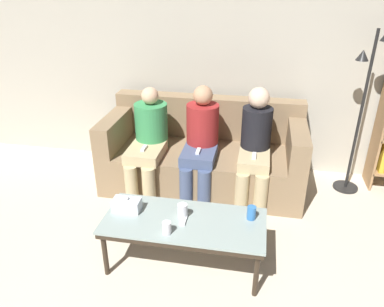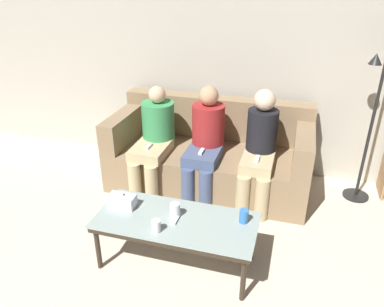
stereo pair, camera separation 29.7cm
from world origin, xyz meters
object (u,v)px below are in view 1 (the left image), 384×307
(cup_near_left, at_px, (167,228))
(seated_person_left_end, at_px, (149,138))
(seated_person_mid_left, at_px, (201,140))
(cup_near_right, at_px, (182,211))
(coffee_table, at_px, (184,224))
(seated_person_mid_right, at_px, (255,144))
(standing_lamp, at_px, (366,97))
(tissue_box, at_px, (127,205))
(game_remote, at_px, (184,219))
(couch, at_px, (204,155))
(cup_far_center, at_px, (251,213))

(cup_near_left, height_order, seated_person_left_end, seated_person_left_end)
(seated_person_mid_left, bearing_deg, cup_near_right, -87.99)
(coffee_table, distance_m, seated_person_mid_right, 1.22)
(standing_lamp, bearing_deg, cup_near_left, -133.98)
(tissue_box, relative_size, standing_lamp, 0.13)
(cup_near_left, xyz_separation_m, game_remote, (0.09, 0.18, -0.04))
(cup_near_right, bearing_deg, standing_lamp, 43.34)
(cup_near_left, height_order, cup_near_right, cup_near_right)
(couch, bearing_deg, cup_near_left, -91.26)
(cup_near_left, xyz_separation_m, tissue_box, (-0.38, 0.22, 0.00))
(coffee_table, height_order, seated_person_mid_left, seated_person_mid_left)
(coffee_table, distance_m, tissue_box, 0.48)
(tissue_box, distance_m, seated_person_mid_right, 1.43)
(couch, distance_m, cup_near_left, 1.51)
(seated_person_left_end, bearing_deg, coffee_table, -61.18)
(couch, height_order, game_remote, couch)
(coffee_table, bearing_deg, seated_person_mid_right, 66.19)
(cup_near_left, bearing_deg, cup_far_center, 26.32)
(seated_person_left_end, bearing_deg, game_remote, -61.18)
(game_remote, bearing_deg, coffee_table, -91.79)
(coffee_table, distance_m, standing_lamp, 2.21)
(couch, bearing_deg, cup_near_right, -88.32)
(seated_person_left_end, relative_size, seated_person_mid_right, 0.95)
(cup_near_left, distance_m, cup_near_right, 0.23)
(couch, bearing_deg, game_remote, -87.51)
(cup_near_left, distance_m, cup_far_center, 0.66)
(seated_person_mid_left, bearing_deg, cup_far_center, -60.56)
(cup_near_right, bearing_deg, tissue_box, 178.86)
(tissue_box, bearing_deg, standing_lamp, 35.88)
(tissue_box, xyz_separation_m, seated_person_mid_left, (0.42, 1.06, 0.13))
(coffee_table, distance_m, seated_person_mid_left, 1.13)
(tissue_box, bearing_deg, seated_person_mid_left, 68.62)
(couch, bearing_deg, seated_person_mid_left, -90.00)
(game_remote, xyz_separation_m, seated_person_mid_left, (-0.06, 1.11, 0.17))
(game_remote, bearing_deg, cup_near_right, 118.34)
(cup_far_center, relative_size, game_remote, 0.72)
(standing_lamp, xyz_separation_m, seated_person_mid_right, (-1.03, -0.38, -0.42))
(seated_person_mid_left, relative_size, seated_person_mid_right, 0.99)
(tissue_box, distance_m, game_remote, 0.48)
(cup_far_center, bearing_deg, coffee_table, -167.08)
(game_remote, height_order, seated_person_mid_left, seated_person_mid_left)
(coffee_table, xyz_separation_m, cup_near_left, (-0.09, -0.18, 0.09))
(coffee_table, height_order, game_remote, game_remote)
(couch, xyz_separation_m, seated_person_left_end, (-0.54, -0.23, 0.26))
(couch, bearing_deg, seated_person_left_end, -157.10)
(cup_far_center, bearing_deg, tissue_box, -175.91)
(standing_lamp, xyz_separation_m, seated_person_left_end, (-2.11, -0.39, -0.45))
(standing_lamp, bearing_deg, cup_far_center, -126.42)
(coffee_table, xyz_separation_m, seated_person_mid_left, (-0.06, 1.11, 0.23))
(cup_near_left, distance_m, seated_person_mid_left, 1.29)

